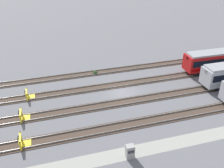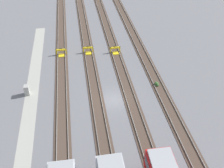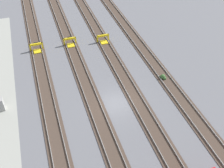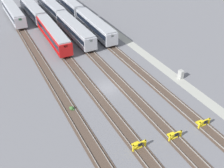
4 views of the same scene
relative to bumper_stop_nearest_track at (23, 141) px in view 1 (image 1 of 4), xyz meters
The scene contains 11 objects.
ground_plane 16.34m from the bumper_stop_nearest_track, 28.21° to the left, with size 400.00×400.00×0.00m, color slate.
service_walkway 15.13m from the bumper_stop_nearest_track, 17.83° to the right, with size 54.00×2.00×0.01m, color #9E9E93.
rail_track_nearest 14.40m from the bumper_stop_nearest_track, ahead, with size 90.00×2.23×0.21m.
rail_track_near_inner 15.29m from the bumper_stop_nearest_track, 19.68° to the left, with size 90.00×2.24×0.21m.
rail_track_middle 17.70m from the bumper_stop_nearest_track, 35.57° to the left, with size 90.00×2.24×0.21m.
rail_track_far_inner 21.12m from the bumper_stop_nearest_track, 47.01° to the left, with size 90.00×2.23×0.21m.
bumper_stop_nearest_track is the anchor object (origin of this frame).
bumper_stop_near_inner_track 5.14m from the bumper_stop_nearest_track, 90.05° to the left, with size 1.37×2.01×1.22m.
bumper_stop_middle_track 10.33m from the bumper_stop_nearest_track, 85.63° to the left, with size 1.34×2.00×1.22m.
electrical_cabinet 12.18m from the bumper_stop_nearest_track, 25.52° to the right, with size 0.90×0.73×1.60m.
weed_clump 19.30m from the bumper_stop_nearest_track, 51.75° to the left, with size 0.92×0.70×0.64m.
Camera 1 is at (-11.15, -32.40, 20.69)m, focal length 42.00 mm.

